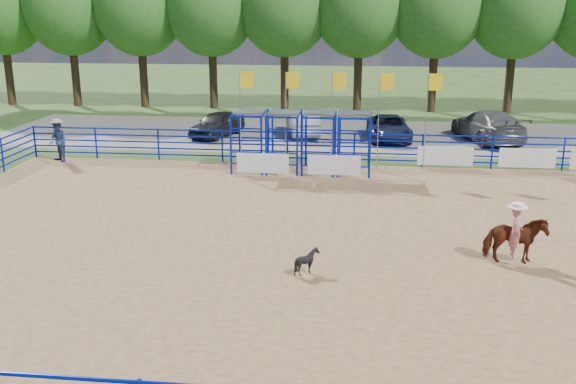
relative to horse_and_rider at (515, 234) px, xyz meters
The scene contains 12 objects.
ground 4.72m from the horse_and_rider, 167.69° to the left, with size 120.00×120.00×0.00m, color #385321.
arena_dirt 4.72m from the horse_and_rider, 167.69° to the left, with size 30.00×20.00×0.02m, color olive.
gravel_strip 18.57m from the horse_and_rider, 104.15° to the left, with size 40.00×10.00×0.01m, color slate.
horse_and_rider is the anchor object (origin of this frame).
calf 5.81m from the horse_and_rider, 166.56° to the right, with size 0.57×0.64×0.70m, color black.
spectator_cowboy 20.67m from the horse_and_rider, 150.47° to the left, with size 1.16×1.13×1.94m.
car_a 20.84m from the horse_and_rider, 125.47° to the left, with size 1.60×3.98×1.36m, color black.
car_b 19.35m from the horse_and_rider, 112.73° to the left, with size 1.50×4.29×1.41m, color #92949A.
car_c 17.26m from the horse_and_rider, 99.21° to the left, with size 2.11×4.58×1.27m, color #151935.
car_d 17.41m from the horse_and_rider, 82.01° to the left, with size 2.31×5.68×1.65m, color #4E4E50.
perimeter_fence 4.64m from the horse_and_rider, 167.69° to the left, with size 30.10×20.10×1.50m.
chute_assembly 11.75m from the horse_and_rider, 123.22° to the left, with size 19.32×2.41×4.20m.
Camera 1 is at (0.17, -18.16, 6.91)m, focal length 40.00 mm.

